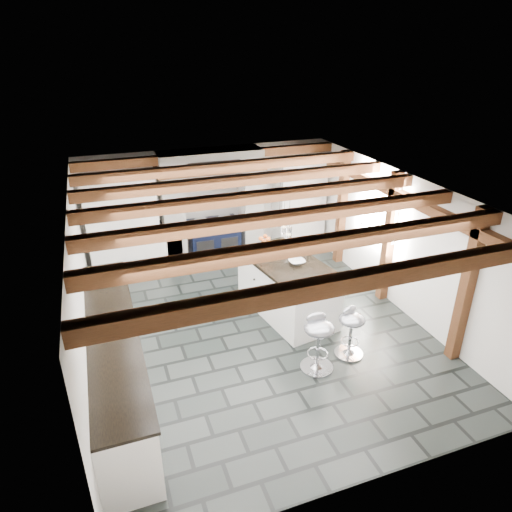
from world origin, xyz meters
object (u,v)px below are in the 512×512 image
object	(u,v)px
bar_stool_near	(351,327)
bar_stool_far	(318,336)
range_cooker	(214,240)
kitchen_island	(287,287)

from	to	relation	value
bar_stool_near	bar_stool_far	distance (m)	0.59
range_cooker	kitchen_island	size ratio (longest dim) A/B	0.49
kitchen_island	bar_stool_near	bearing A→B (deg)	-83.40
kitchen_island	range_cooker	bearing A→B (deg)	95.44
range_cooker	kitchen_island	bearing A→B (deg)	-75.12
range_cooker	bar_stool_near	xyz separation A→B (m)	(1.02, -3.72, 0.02)
kitchen_island	bar_stool_far	xyz separation A→B (m)	(-0.18, -1.50, 0.06)
range_cooker	kitchen_island	xyz separation A→B (m)	(0.62, -2.35, 0.01)
kitchen_island	bar_stool_near	size ratio (longest dim) A/B	2.61
bar_stool_near	bar_stool_far	size ratio (longest dim) A/B	0.90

